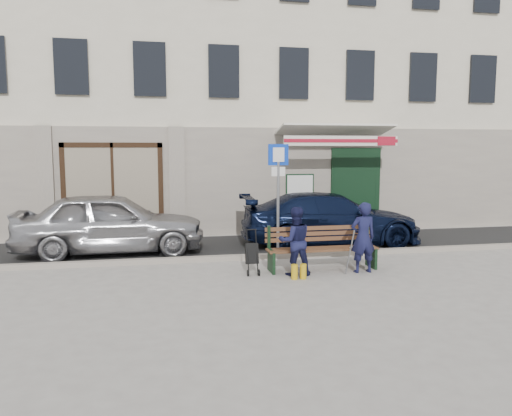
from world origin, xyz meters
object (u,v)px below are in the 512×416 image
object	(u,v)px
stroller	(252,255)
bench	(320,249)
woman	(295,241)
car_navy	(331,219)
car_silver	(111,223)
parking_sign	(278,181)
man	(363,237)

from	to	relation	value
stroller	bench	bearing A→B (deg)	4.17
woman	car_navy	bearing A→B (deg)	-121.23
car_silver	stroller	xyz separation A→B (m)	(3.03, -2.66, -0.36)
woman	bench	bearing A→B (deg)	-152.96
parking_sign	bench	size ratio (longest dim) A/B	1.12
parking_sign	man	size ratio (longest dim) A/B	1.81
car_silver	parking_sign	xyz separation A→B (m)	(3.97, -1.05, 1.03)
car_navy	man	bearing A→B (deg)	176.63
car_silver	woman	bearing A→B (deg)	-128.24
man	car_silver	bearing A→B (deg)	-31.19
car_silver	bench	world-z (taller)	car_silver
car_navy	bench	world-z (taller)	car_navy
parking_sign	bench	bearing A→B (deg)	-74.60
man	stroller	distance (m)	2.34
man	woman	bearing A→B (deg)	-4.68
car_navy	stroller	distance (m)	3.85
car_silver	woman	world-z (taller)	car_silver
man	parking_sign	bearing A→B (deg)	-56.95
parking_sign	car_silver	bearing A→B (deg)	160.64
parking_sign	man	xyz separation A→B (m)	(1.35, -1.93, -1.06)
car_navy	woman	distance (m)	3.51
car_navy	bench	xyz separation A→B (m)	(-1.18, -2.66, -0.24)
car_silver	woman	distance (m)	4.85
woman	parking_sign	bearing A→B (deg)	-92.68
car_navy	parking_sign	size ratio (longest dim) A/B	1.80
car_silver	car_navy	distance (m)	5.71
car_navy	woman	size ratio (longest dim) A/B	3.43
parking_sign	woman	size ratio (longest dim) A/B	1.91
car_silver	car_navy	xyz separation A→B (m)	(5.71, 0.08, -0.07)
car_navy	stroller	xyz separation A→B (m)	(-2.68, -2.75, -0.29)
bench	man	world-z (taller)	man
bench	stroller	distance (m)	1.51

